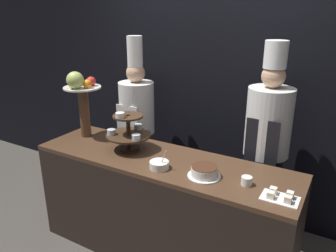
{
  "coord_description": "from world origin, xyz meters",
  "views": [
    {
      "loc": [
        1.25,
        -1.73,
        2.03
      ],
      "look_at": [
        0.0,
        0.42,
        1.16
      ],
      "focal_mm": 35.0,
      "sensor_mm": 36.0,
      "label": 1
    }
  ],
  "objects_px": {
    "cake_square_tray": "(280,196)",
    "cup_white": "(247,181)",
    "chef_left": "(137,120)",
    "chef_center_left": "(267,140)",
    "cake_round": "(204,172)",
    "fruit_pedestal": "(81,93)",
    "serving_bowl_near": "(159,165)",
    "tiered_stand": "(128,131)"
  },
  "relations": [
    {
      "from": "cake_square_tray",
      "to": "cup_white",
      "type": "bearing_deg",
      "value": 164.9
    },
    {
      "from": "chef_left",
      "to": "chef_center_left",
      "type": "bearing_deg",
      "value": -0.0
    },
    {
      "from": "cake_round",
      "to": "chef_center_left",
      "type": "xyz_separation_m",
      "value": [
        0.26,
        0.69,
        0.06
      ]
    },
    {
      "from": "fruit_pedestal",
      "to": "cup_white",
      "type": "height_order",
      "value": "fruit_pedestal"
    },
    {
      "from": "fruit_pedestal",
      "to": "cake_square_tray",
      "type": "height_order",
      "value": "fruit_pedestal"
    },
    {
      "from": "serving_bowl_near",
      "to": "tiered_stand",
      "type": "bearing_deg",
      "value": 157.14
    },
    {
      "from": "cake_round",
      "to": "chef_left",
      "type": "distance_m",
      "value": 1.28
    },
    {
      "from": "fruit_pedestal",
      "to": "cup_white",
      "type": "xyz_separation_m",
      "value": [
        1.61,
        -0.13,
        -0.39
      ]
    },
    {
      "from": "tiered_stand",
      "to": "chef_center_left",
      "type": "height_order",
      "value": "chef_center_left"
    },
    {
      "from": "cake_square_tray",
      "to": "serving_bowl_near",
      "type": "bearing_deg",
      "value": -178.68
    },
    {
      "from": "tiered_stand",
      "to": "chef_left",
      "type": "relative_size",
      "value": 0.21
    },
    {
      "from": "tiered_stand",
      "to": "cake_square_tray",
      "type": "distance_m",
      "value": 1.32
    },
    {
      "from": "serving_bowl_near",
      "to": "chef_left",
      "type": "xyz_separation_m",
      "value": [
        -0.73,
        0.75,
        0.02
      ]
    },
    {
      "from": "chef_left",
      "to": "chef_center_left",
      "type": "xyz_separation_m",
      "value": [
        1.34,
        -0.0,
        0.05
      ]
    },
    {
      "from": "cake_round",
      "to": "serving_bowl_near",
      "type": "relative_size",
      "value": 1.53
    },
    {
      "from": "fruit_pedestal",
      "to": "serving_bowl_near",
      "type": "relative_size",
      "value": 3.97
    },
    {
      "from": "tiered_stand",
      "to": "cake_round",
      "type": "xyz_separation_m",
      "value": [
        0.76,
        -0.12,
        -0.13
      ]
    },
    {
      "from": "cake_round",
      "to": "cake_square_tray",
      "type": "relative_size",
      "value": 1.04
    },
    {
      "from": "chef_center_left",
      "to": "chef_left",
      "type": "bearing_deg",
      "value": 180.0
    },
    {
      "from": "tiered_stand",
      "to": "chef_left",
      "type": "xyz_separation_m",
      "value": [
        -0.32,
        0.57,
        -0.12
      ]
    },
    {
      "from": "cake_round",
      "to": "cup_white",
      "type": "distance_m",
      "value": 0.3
    },
    {
      "from": "cake_square_tray",
      "to": "serving_bowl_near",
      "type": "xyz_separation_m",
      "value": [
        -0.89,
        -0.02,
        0.01
      ]
    },
    {
      "from": "cake_square_tray",
      "to": "chef_center_left",
      "type": "relative_size",
      "value": 0.13
    },
    {
      "from": "cake_round",
      "to": "cup_white",
      "type": "relative_size",
      "value": 3.26
    },
    {
      "from": "cake_round",
      "to": "cake_square_tray",
      "type": "height_order",
      "value": "cake_round"
    },
    {
      "from": "cake_round",
      "to": "serving_bowl_near",
      "type": "distance_m",
      "value": 0.35
    },
    {
      "from": "cup_white",
      "to": "serving_bowl_near",
      "type": "relative_size",
      "value": 0.47
    },
    {
      "from": "cake_round",
      "to": "chef_left",
      "type": "bearing_deg",
      "value": 147.25
    },
    {
      "from": "fruit_pedestal",
      "to": "cup_white",
      "type": "relative_size",
      "value": 8.47
    },
    {
      "from": "fruit_pedestal",
      "to": "cake_round",
      "type": "bearing_deg",
      "value": -6.86
    },
    {
      "from": "serving_bowl_near",
      "to": "cake_square_tray",
      "type": "bearing_deg",
      "value": 1.32
    },
    {
      "from": "tiered_stand",
      "to": "cup_white",
      "type": "distance_m",
      "value": 1.07
    },
    {
      "from": "cake_round",
      "to": "cake_square_tray",
      "type": "distance_m",
      "value": 0.54
    },
    {
      "from": "serving_bowl_near",
      "to": "cake_round",
      "type": "bearing_deg",
      "value": 8.69
    },
    {
      "from": "tiered_stand",
      "to": "chef_center_left",
      "type": "relative_size",
      "value": 0.21
    },
    {
      "from": "chef_center_left",
      "to": "tiered_stand",
      "type": "bearing_deg",
      "value": -150.7
    },
    {
      "from": "chef_center_left",
      "to": "fruit_pedestal",
      "type": "bearing_deg",
      "value": -161.1
    },
    {
      "from": "tiered_stand",
      "to": "cake_square_tray",
      "type": "height_order",
      "value": "tiered_stand"
    },
    {
      "from": "cake_round",
      "to": "chef_left",
      "type": "xyz_separation_m",
      "value": [
        -1.08,
        0.69,
        0.01
      ]
    },
    {
      "from": "cup_white",
      "to": "tiered_stand",
      "type": "bearing_deg",
      "value": 175.18
    },
    {
      "from": "chef_left",
      "to": "cake_square_tray",
      "type": "bearing_deg",
      "value": -24.2
    },
    {
      "from": "cup_white",
      "to": "chef_center_left",
      "type": "bearing_deg",
      "value": 93.36
    }
  ]
}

